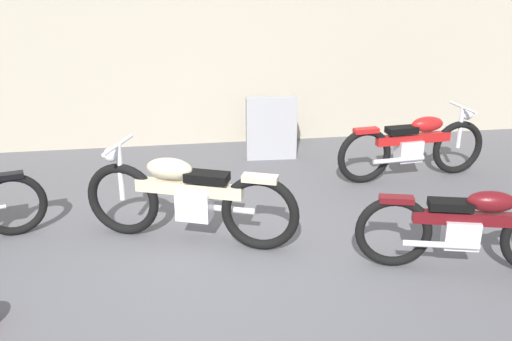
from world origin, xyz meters
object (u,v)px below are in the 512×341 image
object	(u,v)px
motorcycle_maroon	(469,228)
motorcycle_cream	(187,198)
stone_marker	(271,128)
motorcycle_red	(414,145)

from	to	relation	value
motorcycle_maroon	motorcycle_cream	bearing A→B (deg)	174.03
motorcycle_maroon	stone_marker	bearing A→B (deg)	125.44
stone_marker	motorcycle_red	size ratio (longest dim) A/B	0.43
stone_marker	motorcycle_cream	world-z (taller)	motorcycle_cream
motorcycle_cream	motorcycle_red	bearing A→B (deg)	-134.06
motorcycle_cream	motorcycle_red	world-z (taller)	motorcycle_cream
motorcycle_red	stone_marker	bearing A→B (deg)	142.54
motorcycle_cream	stone_marker	bearing A→B (deg)	-96.45
motorcycle_red	motorcycle_cream	bearing A→B (deg)	-161.80
motorcycle_cream	motorcycle_maroon	size ratio (longest dim) A/B	1.07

